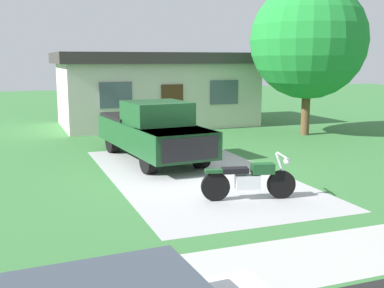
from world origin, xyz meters
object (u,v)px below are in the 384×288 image
object	(u,v)px
motorcycle	(249,180)
neighbor_house	(156,88)
shade_tree	(308,41)
pickup_truck	(152,130)

from	to	relation	value
motorcycle	neighbor_house	size ratio (longest dim) A/B	0.23
motorcycle	shade_tree	world-z (taller)	shade_tree
motorcycle	shade_tree	bearing A→B (deg)	49.42
shade_tree	neighbor_house	bearing A→B (deg)	132.91
pickup_truck	shade_tree	distance (m)	8.51
pickup_truck	shade_tree	bearing A→B (deg)	19.02
motorcycle	pickup_truck	distance (m)	5.31
motorcycle	shade_tree	distance (m)	10.86
motorcycle	shade_tree	size ratio (longest dim) A/B	0.34
motorcycle	pickup_truck	world-z (taller)	pickup_truck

